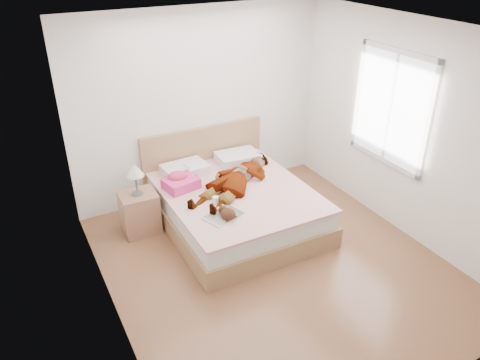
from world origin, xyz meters
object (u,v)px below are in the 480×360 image
Objects in this scene: magazine at (224,215)px; coffee_mug at (216,200)px; bed at (233,203)px; plush_toy at (227,213)px; woman at (236,176)px; nightstand at (139,210)px; phone at (187,166)px; towel at (180,182)px.

magazine is 0.31m from coffee_mug.
bed is 0.80m from plush_toy.
coffee_mug is (-0.43, -0.31, -0.07)m from woman.
plush_toy is at bearing -67.74° from woman.
coffee_mug is at bearing -37.92° from nightstand.
nightstand is (-0.74, 0.97, -0.27)m from plush_toy.
magazine is 1.96× the size of plush_toy.
phone reaches higher than towel.
nightstand reaches higher than coffee_mug.
woman is 16.00× the size of phone.
woman is at bearing 55.74° from plush_toy.
magazine is (0.03, -1.02, -0.18)m from phone.
plush_toy is at bearing -52.65° from nightstand.
coffee_mug is (0.07, -0.71, -0.15)m from phone.
magazine is (-0.47, -0.62, -0.10)m from woman.
coffee_mug is at bearing -118.27° from phone.
plush_toy is (-0.40, -0.62, 0.31)m from bed.
towel is 0.94m from plush_toy.
plush_toy is (-0.47, -0.68, -0.04)m from woman.
nightstand reaches higher than woman.
magazine is at bearing -125.87° from bed.
towel is at bearing 102.84° from magazine.
towel is 0.60m from coffee_mug.
phone reaches higher than magazine.
magazine is 4.46× the size of coffee_mug.
bed is 4.48× the size of towel.
phone is 1.04m from magazine.
woman is at bearing 41.45° from bed.
coffee_mug is at bearing 85.16° from plush_toy.
bed reaches higher than towel.
nightstand is (-1.21, 0.29, -0.31)m from woman.
towel is 4.02× the size of coffee_mug.
coffee_mug is at bearing 83.00° from magazine.
plush_toy reaches higher than coffee_mug.
woman is 14.11× the size of coffee_mug.
phone is 0.39× the size of plush_toy.
nightstand is (-0.74, 0.91, -0.21)m from magazine.
magazine is at bearing -70.84° from woman.
coffee_mug is at bearing -145.36° from bed.
coffee_mug is (0.04, 0.30, 0.03)m from magazine.
towel is at bearing 153.49° from bed.
towel is (-0.67, 0.24, -0.03)m from woman.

